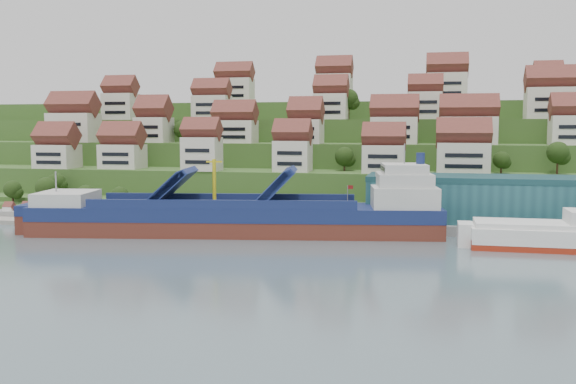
# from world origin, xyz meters

# --- Properties ---
(ground) EXTENTS (300.00, 300.00, 0.00)m
(ground) POSITION_xyz_m (0.00, 0.00, 0.00)
(ground) COLOR slate
(ground) RESTS_ON ground
(quay) EXTENTS (180.00, 14.00, 2.20)m
(quay) POSITION_xyz_m (20.00, 15.00, 1.10)
(quay) COLOR gray
(quay) RESTS_ON ground
(pebble_beach) EXTENTS (45.00, 20.00, 1.00)m
(pebble_beach) POSITION_xyz_m (-58.00, 12.00, 0.50)
(pebble_beach) COLOR gray
(pebble_beach) RESTS_ON ground
(hillside) EXTENTS (260.00, 128.00, 31.00)m
(hillside) POSITION_xyz_m (0.00, 103.55, 10.66)
(hillside) COLOR #2D4C1E
(hillside) RESTS_ON ground
(hillside_village) EXTENTS (156.92, 64.26, 29.18)m
(hillside_village) POSITION_xyz_m (0.47, 60.17, 24.38)
(hillside_village) COLOR beige
(hillside_village) RESTS_ON ground
(hillside_trees) EXTENTS (142.96, 61.86, 31.42)m
(hillside_trees) POSITION_xyz_m (-11.92, 46.29, 17.48)
(hillside_trees) COLOR #243E14
(hillside_trees) RESTS_ON ground
(warehouse) EXTENTS (60.00, 15.00, 10.00)m
(warehouse) POSITION_xyz_m (52.00, 17.00, 7.20)
(warehouse) COLOR #22555D
(warehouse) RESTS_ON quay
(flagpole) EXTENTS (1.28, 0.16, 8.00)m
(flagpole) POSITION_xyz_m (18.11, 10.00, 6.88)
(flagpole) COLOR gray
(flagpole) RESTS_ON quay
(beach_huts) EXTENTS (14.40, 3.70, 2.20)m
(beach_huts) POSITION_xyz_m (-60.00, 10.75, 2.10)
(beach_huts) COLOR white
(beach_huts) RESTS_ON pebble_beach
(cargo_ship) EXTENTS (87.50, 27.60, 19.29)m
(cargo_ship) POSITION_xyz_m (-2.42, 1.60, 3.59)
(cargo_ship) COLOR #5E271C
(cargo_ship) RESTS_ON ground
(second_ship) EXTENTS (28.11, 10.60, 8.13)m
(second_ship) POSITION_xyz_m (57.92, -1.29, 2.45)
(second_ship) COLOR maroon
(second_ship) RESTS_ON ground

